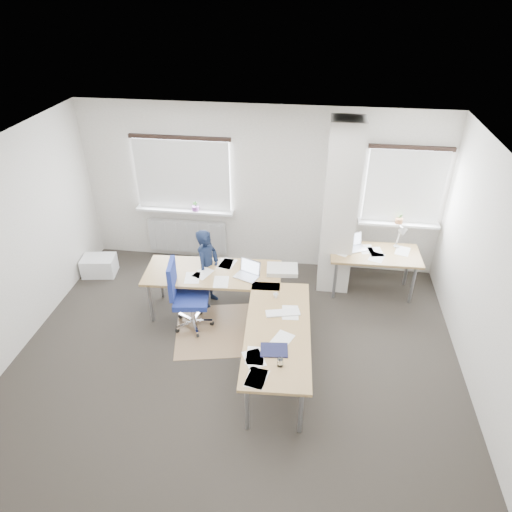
# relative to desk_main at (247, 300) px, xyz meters

# --- Properties ---
(ground) EXTENTS (6.00, 6.00, 0.00)m
(ground) POSITION_rel_desk_main_xyz_m (-0.09, -0.40, -0.69)
(ground) COLOR #2B2722
(ground) RESTS_ON ground
(room_shell) EXTENTS (6.04, 5.04, 2.82)m
(room_shell) POSITION_rel_desk_main_xyz_m (0.10, 0.05, 1.05)
(room_shell) COLOR beige
(room_shell) RESTS_ON ground
(floor_mat) EXTENTS (1.61, 1.44, 0.01)m
(floor_mat) POSITION_rel_desk_main_xyz_m (-0.36, 0.14, -0.69)
(floor_mat) COLOR #90704F
(floor_mat) RESTS_ON ground
(white_crate) EXTENTS (0.60, 0.46, 0.33)m
(white_crate) POSITION_rel_desk_main_xyz_m (-2.79, 1.30, -0.53)
(white_crate) COLOR white
(white_crate) RESTS_ON ground
(desk_main) EXTENTS (2.55, 2.62, 0.96)m
(desk_main) POSITION_rel_desk_main_xyz_m (0.00, 0.00, 0.00)
(desk_main) COLOR olive
(desk_main) RESTS_ON ground
(desk_side) EXTENTS (1.42, 0.74, 1.22)m
(desk_side) POSITION_rel_desk_main_xyz_m (1.83, 1.43, -0.01)
(desk_side) COLOR olive
(desk_side) RESTS_ON ground
(task_chair) EXTENTS (0.61, 0.60, 1.11)m
(task_chair) POSITION_rel_desk_main_xyz_m (-0.87, 0.17, -0.38)
(task_chair) COLOR navy
(task_chair) RESTS_ON ground
(person) EXTENTS (0.43, 0.54, 1.29)m
(person) POSITION_rel_desk_main_xyz_m (-0.72, 0.77, -0.05)
(person) COLOR black
(person) RESTS_ON ground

